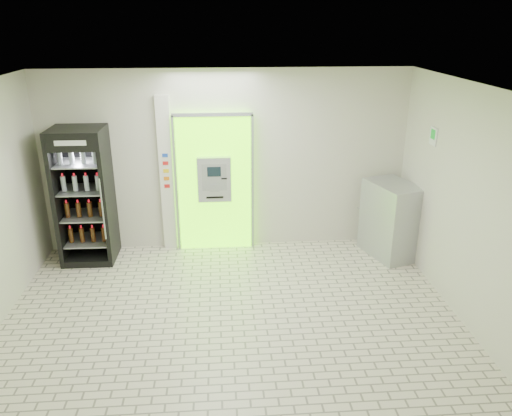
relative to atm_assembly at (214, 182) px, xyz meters
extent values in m
plane|color=beige|center=(0.20, -2.41, -1.17)|extent=(6.00, 6.00, 0.00)
plane|color=beige|center=(0.20, 0.09, 0.33)|extent=(6.00, 0.00, 6.00)
plane|color=beige|center=(0.20, -4.91, 0.33)|extent=(6.00, 0.00, 6.00)
plane|color=beige|center=(3.20, -2.41, 0.33)|extent=(0.00, 5.00, 5.00)
plane|color=white|center=(0.20, -2.41, 1.83)|extent=(6.00, 6.00, 0.00)
cube|color=#65FF04|center=(0.00, 0.02, -0.02)|extent=(1.20, 0.12, 2.30)
cube|color=gray|center=(0.00, -0.05, 1.13)|extent=(1.28, 0.04, 0.06)
cube|color=gray|center=(-0.63, -0.05, -0.02)|extent=(0.04, 0.04, 2.30)
cube|color=gray|center=(0.63, -0.05, -0.02)|extent=(0.04, 0.04, 2.30)
cube|color=black|center=(0.10, -0.04, -0.67)|extent=(0.62, 0.01, 0.67)
cube|color=black|center=(-0.34, -0.04, 0.81)|extent=(0.22, 0.01, 0.18)
cube|color=#A6A8AE|center=(0.00, -0.09, 0.08)|extent=(0.55, 0.12, 0.75)
cube|color=black|center=(0.00, -0.16, 0.23)|extent=(0.22, 0.01, 0.16)
cube|color=gray|center=(0.00, -0.16, -0.05)|extent=(0.16, 0.01, 0.12)
cube|color=black|center=(0.16, -0.16, 0.11)|extent=(0.09, 0.01, 0.02)
cube|color=black|center=(0.00, -0.16, -0.21)|extent=(0.28, 0.01, 0.03)
cube|color=silver|center=(-0.78, 0.04, 0.13)|extent=(0.22, 0.10, 2.60)
cube|color=#193FB2|center=(-0.78, -0.02, 0.48)|extent=(0.09, 0.01, 0.06)
cube|color=red|center=(-0.78, -0.02, 0.35)|extent=(0.09, 0.01, 0.06)
cube|color=yellow|center=(-0.78, -0.02, 0.22)|extent=(0.09, 0.01, 0.06)
cube|color=orange|center=(-0.78, -0.02, 0.09)|extent=(0.09, 0.01, 0.06)
cube|color=red|center=(-0.78, -0.02, -0.04)|extent=(0.09, 0.01, 0.06)
cube|color=black|center=(-2.05, -0.29, -0.09)|extent=(0.82, 0.75, 2.17)
cube|color=black|center=(-2.05, 0.05, -0.09)|extent=(0.81, 0.06, 2.17)
cube|color=red|center=(-2.05, -0.66, 0.86)|extent=(0.80, 0.01, 0.26)
cube|color=white|center=(-2.05, -0.66, 0.86)|extent=(0.46, 0.01, 0.08)
cube|color=black|center=(-2.05, -0.29, -1.12)|extent=(0.82, 0.75, 0.11)
cylinder|color=gray|center=(-1.70, -0.68, -0.17)|extent=(0.02, 0.02, 0.98)
cube|color=gray|center=(-2.05, -0.29, -0.85)|extent=(0.69, 0.64, 0.02)
cube|color=gray|center=(-2.05, -0.29, -0.41)|extent=(0.69, 0.64, 0.02)
cube|color=gray|center=(-2.05, -0.29, 0.02)|extent=(0.69, 0.64, 0.02)
cube|color=gray|center=(-2.05, -0.29, 0.46)|extent=(0.69, 0.64, 0.02)
cube|color=#A6A8AE|center=(2.88, -0.51, -0.55)|extent=(0.88, 1.08, 1.24)
cube|color=gray|center=(2.57, -0.51, -0.49)|extent=(0.29, 0.87, 0.01)
cube|color=white|center=(3.19, -1.01, 0.95)|extent=(0.02, 0.22, 0.26)
cube|color=#0D9321|center=(3.18, -1.01, 0.98)|extent=(0.00, 0.14, 0.14)
camera|label=1|loc=(0.10, -7.89, 2.56)|focal=35.00mm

